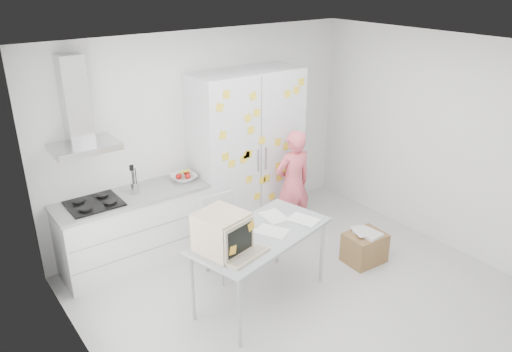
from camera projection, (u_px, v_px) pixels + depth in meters
floor at (300, 293)px, 5.64m from camera, size 4.50×4.00×0.02m
walls at (263, 163)px, 5.65m from camera, size 4.52×4.01×2.70m
ceiling at (311, 50)px, 4.59m from camera, size 4.50×4.00×0.02m
counter_run at (135, 228)px, 6.06m from camera, size 1.84×0.63×1.28m
range_hood at (78, 113)px, 5.34m from camera, size 0.70×0.48×1.01m
tall_cabinet at (247, 152)px, 6.70m from camera, size 1.50×0.68×2.20m
person at (293, 184)px, 6.59m from camera, size 0.57×0.40×1.49m
desk at (238, 235)px, 4.97m from camera, size 1.69×1.12×1.23m
chair at (223, 231)px, 5.83m from camera, size 0.45×0.45×0.98m
cardboard_box at (365, 247)px, 6.17m from camera, size 0.49×0.41×0.42m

